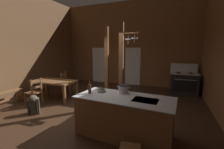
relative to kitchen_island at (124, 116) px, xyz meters
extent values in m
cube|color=#382316|center=(-1.46, 0.85, -0.51)|extent=(8.10, 9.14, 0.10)
cube|color=brown|center=(-1.46, 5.09, 1.79)|extent=(8.10, 0.14, 4.50)
cube|color=brown|center=(-5.18, 0.85, 1.79)|extent=(0.14, 9.14, 4.50)
cube|color=white|center=(-3.10, 5.02, 0.57)|extent=(1.00, 0.01, 2.05)
cube|color=white|center=(-1.09, 5.02, 0.57)|extent=(0.84, 0.01, 2.05)
cube|color=brown|center=(0.00, 0.00, -0.01)|extent=(2.15, 1.03, 0.90)
cube|color=silver|center=(0.00, 0.00, 0.45)|extent=(2.21, 1.09, 0.02)
cube|color=black|center=(0.47, -0.03, 0.46)|extent=(0.54, 0.43, 0.00)
cube|color=black|center=(0.03, 0.43, -0.41)|extent=(1.99, 0.16, 0.10)
cube|color=black|center=(1.46, 4.20, -0.01)|extent=(1.13, 0.81, 0.90)
cube|color=black|center=(1.48, 3.82, -0.04)|extent=(0.93, 0.05, 0.52)
cylinder|color=silver|center=(1.48, 3.79, 0.24)|extent=(0.83, 0.06, 0.02)
cube|color=silver|center=(1.46, 4.20, 0.46)|extent=(1.18, 0.85, 0.03)
cube|color=silver|center=(1.44, 4.56, 0.66)|extent=(1.14, 0.09, 0.40)
cylinder|color=black|center=(1.71, 4.06, 0.48)|extent=(0.21, 0.21, 0.01)
cylinder|color=black|center=(1.22, 4.04, 0.48)|extent=(0.21, 0.21, 0.01)
cylinder|color=black|center=(1.70, 4.36, 0.48)|extent=(0.21, 0.21, 0.01)
cylinder|color=black|center=(1.21, 4.34, 0.48)|extent=(0.21, 0.21, 0.01)
cylinder|color=black|center=(1.81, 3.82, 0.36)|extent=(0.05, 0.03, 0.04)
cylinder|color=black|center=(1.59, 3.81, 0.36)|extent=(0.05, 0.03, 0.04)
cylinder|color=black|center=(1.37, 3.80, 0.36)|extent=(0.05, 0.03, 0.04)
cylinder|color=black|center=(1.15, 3.79, 0.36)|extent=(0.05, 0.03, 0.04)
cube|color=brown|center=(-0.67, 1.77, 0.96)|extent=(0.15, 0.15, 2.85)
cube|color=brown|center=(-0.44, 1.79, 2.04)|extent=(0.61, 0.12, 0.06)
cylinder|color=silver|center=(-0.45, 1.79, 1.95)|extent=(0.01, 0.01, 0.19)
cylinder|color=silver|center=(-0.45, 1.79, 1.83)|extent=(0.20, 0.20, 0.04)
cylinder|color=silver|center=(-0.45, 1.79, 1.75)|extent=(0.02, 0.02, 0.14)
cylinder|color=silver|center=(-0.24, 1.80, 1.96)|extent=(0.01, 0.01, 0.17)
cylinder|color=silver|center=(-0.24, 1.80, 1.86)|extent=(0.22, 0.22, 0.04)
cylinder|color=silver|center=(-0.24, 1.80, 1.78)|extent=(0.02, 0.02, 0.14)
cube|color=brown|center=(-1.53, 2.47, 0.96)|extent=(0.14, 0.14, 2.85)
cube|color=brown|center=(0.36, -0.79, -0.18)|extent=(0.41, 0.34, 0.04)
cube|color=brown|center=(-3.39, 1.49, 0.25)|extent=(1.72, 0.93, 0.06)
cube|color=brown|center=(-4.19, 1.86, -0.12)|extent=(0.08, 0.08, 0.68)
cube|color=brown|center=(-2.61, 1.89, -0.12)|extent=(0.08, 0.08, 0.68)
cube|color=brown|center=(-4.18, 1.08, -0.12)|extent=(0.08, 0.08, 0.68)
cube|color=brown|center=(-2.60, 1.11, -0.12)|extent=(0.08, 0.08, 0.68)
cube|color=brown|center=(-3.63, 0.70, -0.03)|extent=(0.47, 0.47, 0.04)
cube|color=brown|center=(-3.83, 0.52, -0.25)|extent=(0.05, 0.05, 0.41)
cube|color=brown|center=(-3.80, 0.90, -0.25)|extent=(0.05, 0.05, 0.41)
cube|color=brown|center=(-3.46, 0.49, 0.02)|extent=(0.05, 0.05, 0.95)
cube|color=brown|center=(-3.43, 0.87, 0.02)|extent=(0.05, 0.05, 0.95)
cube|color=brown|center=(-3.44, 0.68, 0.38)|extent=(0.07, 0.38, 0.07)
cube|color=brown|center=(-3.44, 0.68, 0.19)|extent=(0.07, 0.38, 0.07)
cube|color=brown|center=(-3.41, 2.35, -0.03)|extent=(0.52, 0.52, 0.04)
cube|color=brown|center=(-3.26, 2.57, -0.25)|extent=(0.06, 0.06, 0.41)
cube|color=brown|center=(-3.19, 2.20, -0.25)|extent=(0.06, 0.06, 0.41)
cube|color=brown|center=(-3.64, 2.50, 0.02)|extent=(0.06, 0.06, 0.95)
cube|color=brown|center=(-3.56, 2.12, 0.02)|extent=(0.06, 0.06, 0.95)
cube|color=brown|center=(-3.60, 2.31, 0.38)|extent=(0.11, 0.38, 0.07)
cube|color=brown|center=(-3.60, 2.31, 0.19)|extent=(0.11, 0.38, 0.07)
cube|color=brown|center=(-4.60, 0.32, -0.04)|extent=(0.36, 1.22, 0.04)
cube|color=brown|center=(-4.61, 0.87, -0.26)|extent=(0.31, 0.06, 0.40)
cube|color=brown|center=(-4.60, 0.32, -0.34)|extent=(0.06, 1.02, 0.06)
cube|color=#4C4233|center=(-2.93, 0.08, -0.22)|extent=(0.38, 0.38, 0.48)
cube|color=#4C4233|center=(-3.02, 0.18, -0.29)|extent=(0.20, 0.20, 0.17)
cylinder|color=black|center=(-2.91, -0.07, -0.22)|extent=(0.06, 0.06, 0.38)
cylinder|color=black|center=(-2.77, 0.06, -0.22)|extent=(0.06, 0.06, 0.38)
sphere|color=#4C4233|center=(-2.93, 0.08, 0.00)|extent=(0.38, 0.38, 0.27)
cylinder|color=silver|center=(-0.12, 0.30, 0.55)|extent=(0.25, 0.25, 0.19)
cylinder|color=black|center=(-0.12, 0.30, 0.65)|extent=(0.25, 0.25, 0.01)
cylinder|color=silver|center=(-0.25, 0.30, 0.60)|extent=(0.05, 0.02, 0.02)
cylinder|color=silver|center=(0.02, 0.30, 0.60)|extent=(0.05, 0.02, 0.02)
cylinder|color=#B2A893|center=(-0.64, 0.17, 0.50)|extent=(0.21, 0.21, 0.07)
cylinder|color=black|center=(-0.64, 0.17, 0.53)|extent=(0.17, 0.17, 0.00)
cylinder|color=#56331E|center=(-0.86, -0.03, 0.57)|extent=(0.08, 0.08, 0.22)
cylinder|color=#56331E|center=(-0.86, -0.03, 0.72)|extent=(0.03, 0.03, 0.08)
camera|label=1|loc=(0.96, -3.10, 1.51)|focal=24.19mm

